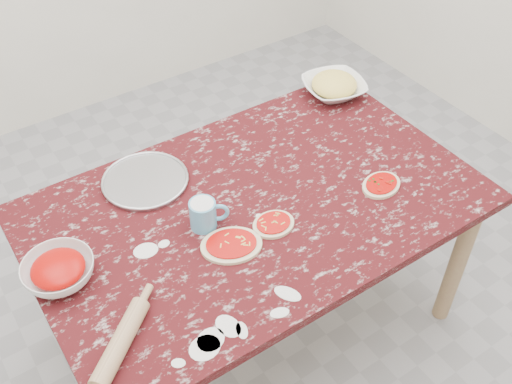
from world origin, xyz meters
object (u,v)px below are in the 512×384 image
(pizza_tray, at_px, (145,181))
(rolling_pin, at_px, (120,343))
(worktable, at_px, (256,218))
(sauce_bowl, at_px, (59,271))
(cheese_bowl, at_px, (334,88))
(flour_mug, at_px, (204,214))

(pizza_tray, xyz_separation_m, rolling_pin, (-0.37, -0.60, 0.02))
(worktable, xyz_separation_m, sauce_bowl, (-0.71, 0.05, 0.12))
(pizza_tray, xyz_separation_m, cheese_bowl, (0.95, 0.06, 0.03))
(worktable, relative_size, pizza_tray, 5.07)
(worktable, relative_size, sauce_bowl, 7.04)
(worktable, distance_m, flour_mug, 0.25)
(pizza_tray, bearing_deg, sauce_bowl, -148.08)
(worktable, distance_m, rolling_pin, 0.72)
(cheese_bowl, bearing_deg, flour_mug, -156.63)
(flour_mug, xyz_separation_m, rolling_pin, (-0.44, -0.29, -0.03))
(pizza_tray, xyz_separation_m, flour_mug, (0.07, -0.32, 0.05))
(worktable, height_order, pizza_tray, pizza_tray)
(pizza_tray, relative_size, sauce_bowl, 1.39)
(cheese_bowl, relative_size, flour_mug, 2.00)
(worktable, distance_m, cheese_bowl, 0.78)
(worktable, height_order, cheese_bowl, cheese_bowl)
(sauce_bowl, relative_size, cheese_bowl, 0.86)
(worktable, distance_m, sauce_bowl, 0.72)
(pizza_tray, bearing_deg, flour_mug, -76.98)
(sauce_bowl, xyz_separation_m, flour_mug, (0.50, -0.05, 0.02))
(rolling_pin, bearing_deg, flour_mug, 33.04)
(rolling_pin, bearing_deg, worktable, 23.64)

